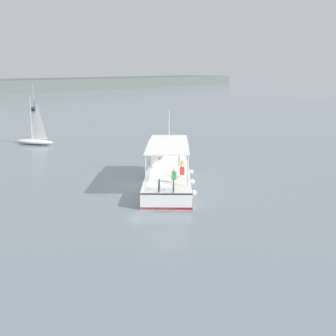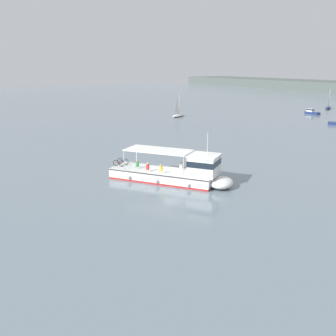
% 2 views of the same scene
% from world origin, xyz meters
% --- Properties ---
extents(ground_plane, '(400.00, 400.00, 0.00)m').
position_xyz_m(ground_plane, '(0.00, 0.00, 0.00)').
color(ground_plane, slate).
extents(ferry_main, '(11.84, 10.37, 5.32)m').
position_xyz_m(ferry_main, '(1.63, -0.46, 1.02)').
color(ferry_main, white).
rests_on(ferry_main, ground).
extents(sailboat_horizon_east, '(2.99, 4.99, 5.40)m').
position_xyz_m(sailboat_horizon_east, '(6.41, 23.44, 0.54)').
color(sailboat_horizon_east, white).
rests_on(sailboat_horizon_east, ground).
extents(sailboat_outer_anchorage, '(3.63, 4.85, 5.40)m').
position_xyz_m(sailboat_outer_anchorage, '(33.89, 63.07, 0.54)').
color(sailboat_outer_anchorage, navy).
rests_on(sailboat_outer_anchorage, ground).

